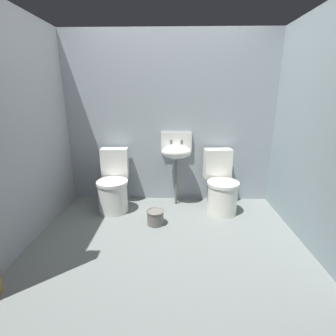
{
  "coord_description": "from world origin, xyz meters",
  "views": [
    {
      "loc": [
        0.07,
        -2.38,
        1.5
      ],
      "look_at": [
        0.0,
        0.26,
        0.7
      ],
      "focal_mm": 26.58,
      "sensor_mm": 36.0,
      "label": 1
    }
  ],
  "objects_px": {
    "toilet_left": "(114,186)",
    "sink": "(176,151)",
    "toilet_right": "(221,187)",
    "bucket": "(155,217)"
  },
  "relations": [
    {
      "from": "toilet_right",
      "to": "sink",
      "type": "height_order",
      "value": "sink"
    },
    {
      "from": "toilet_left",
      "to": "bucket",
      "type": "xyz_separation_m",
      "value": [
        0.58,
        -0.42,
        -0.23
      ]
    },
    {
      "from": "toilet_left",
      "to": "bucket",
      "type": "height_order",
      "value": "toilet_left"
    },
    {
      "from": "toilet_left",
      "to": "bucket",
      "type": "bearing_deg",
      "value": 140.46
    },
    {
      "from": "sink",
      "to": "toilet_right",
      "type": "bearing_deg",
      "value": -17.78
    },
    {
      "from": "toilet_left",
      "to": "sink",
      "type": "height_order",
      "value": "sink"
    },
    {
      "from": "toilet_left",
      "to": "sink",
      "type": "relative_size",
      "value": 0.79
    },
    {
      "from": "sink",
      "to": "bucket",
      "type": "xyz_separation_m",
      "value": [
        -0.25,
        -0.61,
        -0.66
      ]
    },
    {
      "from": "sink",
      "to": "bucket",
      "type": "bearing_deg",
      "value": -111.94
    },
    {
      "from": "toilet_left",
      "to": "toilet_right",
      "type": "xyz_separation_m",
      "value": [
        1.41,
        0.0,
        0.0
      ]
    }
  ]
}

